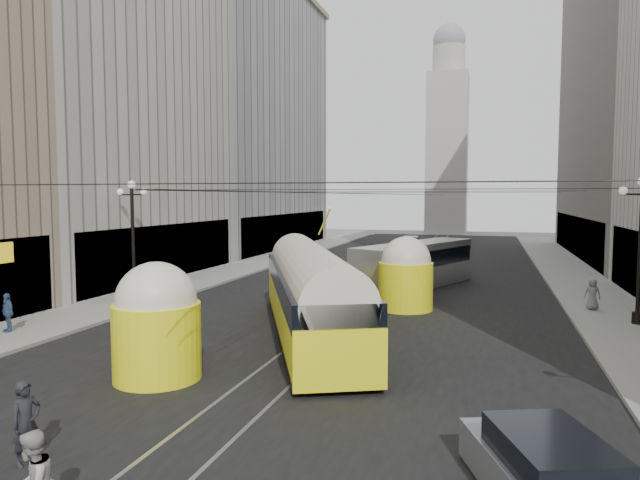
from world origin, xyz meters
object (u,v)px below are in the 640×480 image
Objects in this scene: pedestrian_sidewalk_left at (7,312)px; pedestrian_sidewalk_right at (592,294)px; streetcar at (310,292)px; pedestrian_crossing_a at (26,423)px; city_bus at (415,263)px; sedan_grey at (550,478)px.

pedestrian_sidewalk_right is at bearing 49.95° from pedestrian_sidewalk_left.
streetcar is 12.38m from pedestrian_sidewalk_left.
pedestrian_sidewalk_right is at bearing -20.53° from pedestrian_crossing_a.
pedestrian_sidewalk_right is at bearing -28.57° from city_bus.
pedestrian_sidewalk_left is at bearing -164.15° from streetcar.
streetcar is 14.46m from pedestrian_sidewalk_right.
city_bus is at bearing 3.04° from pedestrian_crossing_a.
pedestrian_sidewalk_left is at bearing 24.36° from pedestrian_sidewalk_right.
sedan_grey is 2.73× the size of pedestrian_crossing_a.
pedestrian_crossing_a is at bearing -19.68° from pedestrian_sidewalk_left.
streetcar reaches higher than pedestrian_sidewalk_right.
sedan_grey is 19.83m from pedestrian_sidewalk_right.
pedestrian_sidewalk_left is (-14.41, -16.77, -0.58)m from city_bus.
pedestrian_sidewalk_right is at bearing 79.09° from sedan_grey.
pedestrian_sidewalk_left is (-19.88, 7.72, 0.29)m from sedan_grey.
streetcar is at bearing 2.75° from pedestrian_crossing_a.
pedestrian_sidewalk_left is at bearing -130.68° from city_bus.
city_bus is 2.33× the size of sedan_grey.
sedan_grey is 3.09× the size of pedestrian_sidewalk_left.
pedestrian_sidewalk_right is 26.39m from pedestrian_sidewalk_left.
pedestrian_crossing_a is 12.96m from pedestrian_sidewalk_left.
streetcar is at bearing 33.41° from pedestrian_sidewalk_right.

